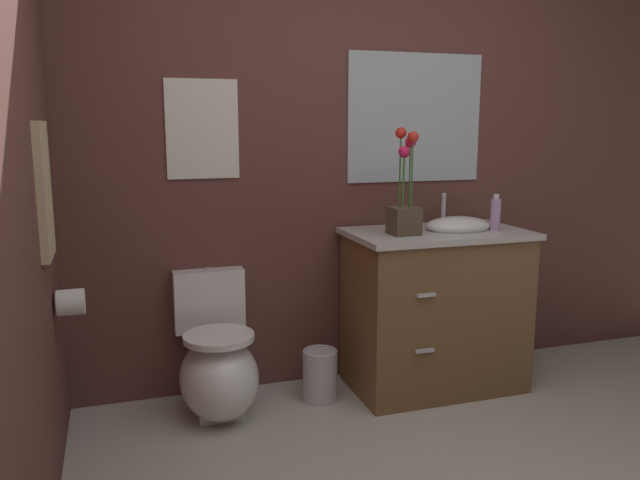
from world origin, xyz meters
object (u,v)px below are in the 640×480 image
(vanity_cabinet, at_px, (436,307))
(flower_vase, at_px, (405,202))
(hanging_towel, at_px, (44,190))
(toilet_paper_roll, at_px, (71,302))
(wall_mirror, at_px, (415,118))
(toilet, at_px, (218,366))
(wall_poster, at_px, (202,129))
(trash_bin, at_px, (320,375))
(soap_bottle, at_px, (495,214))

(vanity_cabinet, distance_m, flower_vase, 0.63)
(hanging_towel, relative_size, toilet_paper_roll, 4.73)
(wall_mirror, bearing_deg, flower_vase, -122.68)
(toilet, xyz_separation_m, wall_poster, (0.00, 0.27, 1.15))
(trash_bin, height_order, hanging_towel, hanging_towel)
(hanging_towel, bearing_deg, trash_bin, 15.65)
(soap_bottle, bearing_deg, flower_vase, 175.88)
(vanity_cabinet, xyz_separation_m, toilet_paper_roll, (-1.81, -0.17, 0.24))
(flower_vase, bearing_deg, toilet, 175.51)
(toilet_paper_roll, bearing_deg, toilet, 17.20)
(wall_mirror, bearing_deg, wall_poster, 180.00)
(vanity_cabinet, relative_size, toilet_paper_roll, 9.48)
(wall_poster, bearing_deg, hanging_towel, -137.94)
(soap_bottle, bearing_deg, trash_bin, 174.06)
(vanity_cabinet, height_order, flower_vase, flower_vase)
(trash_bin, bearing_deg, hanging_towel, -164.35)
(soap_bottle, xyz_separation_m, trash_bin, (-0.94, 0.10, -0.81))
(trash_bin, bearing_deg, soap_bottle, -5.94)
(vanity_cabinet, relative_size, wall_mirror, 1.30)
(toilet, distance_m, vanity_cabinet, 1.19)
(vanity_cabinet, distance_m, toilet_paper_roll, 1.84)
(trash_bin, distance_m, hanging_towel, 1.63)
(vanity_cabinet, bearing_deg, soap_bottle, -16.51)
(vanity_cabinet, height_order, wall_poster, wall_poster)
(vanity_cabinet, relative_size, wall_poster, 2.12)
(soap_bottle, bearing_deg, wall_poster, 165.49)
(wall_poster, relative_size, wall_mirror, 0.61)
(toilet, distance_m, soap_bottle, 1.63)
(wall_poster, distance_m, toilet_paper_roll, 1.06)
(flower_vase, xyz_separation_m, wall_poster, (-0.95, 0.34, 0.36))
(soap_bottle, height_order, wall_poster, wall_poster)
(wall_poster, bearing_deg, trash_bin, -28.18)
(toilet, height_order, trash_bin, toilet)
(hanging_towel, bearing_deg, wall_poster, 42.06)
(trash_bin, bearing_deg, vanity_cabinet, -1.09)
(vanity_cabinet, bearing_deg, flower_vase, -167.67)
(flower_vase, relative_size, soap_bottle, 2.80)
(trash_bin, height_order, toilet_paper_roll, toilet_paper_roll)
(toilet, relative_size, soap_bottle, 3.59)
(soap_bottle, bearing_deg, hanging_towel, -173.58)
(wall_poster, bearing_deg, wall_mirror, 0.00)
(flower_vase, distance_m, wall_mirror, 0.58)
(toilet_paper_roll, bearing_deg, soap_bottle, 2.31)
(flower_vase, bearing_deg, toilet_paper_roll, -175.63)
(vanity_cabinet, xyz_separation_m, flower_vase, (-0.22, -0.05, 0.59))
(vanity_cabinet, height_order, hanging_towel, hanging_towel)
(wall_poster, xyz_separation_m, wall_mirror, (1.17, 0.00, 0.06))
(toilet, bearing_deg, soap_bottle, -4.36)
(wall_mirror, xyz_separation_m, toilet_paper_roll, (-1.81, -0.46, -0.77))
(toilet_paper_roll, bearing_deg, flower_vase, 4.37)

